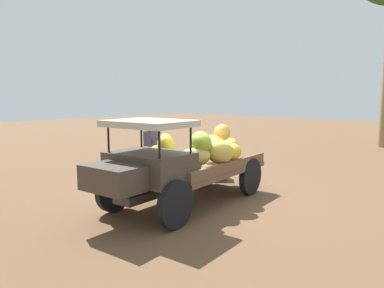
{
  "coord_description": "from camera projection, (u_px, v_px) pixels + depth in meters",
  "views": [
    {
      "loc": [
        5.89,
        5.51,
        2.31
      ],
      "look_at": [
        0.25,
        0.1,
        1.28
      ],
      "focal_mm": 33.65,
      "sensor_mm": 36.0,
      "label": 1
    }
  ],
  "objects": [
    {
      "name": "ground_plane",
      "position": [
        196.0,
        198.0,
        8.3
      ],
      "size": [
        60.0,
        60.0,
        0.0
      ],
      "primitive_type": "plane",
      "color": "brown"
    },
    {
      "name": "truck",
      "position": [
        183.0,
        162.0,
        7.6
      ],
      "size": [
        4.59,
        2.19,
        1.88
      ],
      "rotation": [
        0.0,
        0.0,
        0.12
      ],
      "color": "#3D342C",
      "rests_on": "ground"
    },
    {
      "name": "farmer",
      "position": [
        152.0,
        148.0,
        9.47
      ],
      "size": [
        0.55,
        0.51,
        1.71
      ],
      "rotation": [
        0.0,
        0.0,
        1.9
      ],
      "color": "#B2AAA6",
      "rests_on": "ground"
    },
    {
      "name": "wooden_crate",
      "position": [
        218.0,
        170.0,
        10.19
      ],
      "size": [
        0.67,
        0.68,
        0.51
      ],
      "primitive_type": "cube",
      "rotation": [
        0.0,
        0.0,
        0.69
      ],
      "color": "olive",
      "rests_on": "ground"
    }
  ]
}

